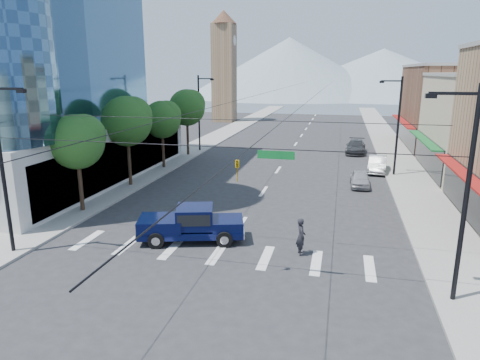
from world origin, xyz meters
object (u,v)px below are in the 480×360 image
at_px(pedestrian, 301,236).
at_px(parked_car_mid, 377,164).
at_px(parked_car_near, 360,179).
at_px(pickup_truck, 191,223).
at_px(parked_car_far, 356,147).

relative_size(pedestrian, parked_car_mid, 0.43).
height_order(pedestrian, parked_car_near, pedestrian).
bearing_deg(pedestrian, parked_car_near, -33.72).
distance_m(pedestrian, parked_car_mid, 21.62).
xyz_separation_m(pedestrian, parked_car_mid, (5.29, 20.96, -0.24)).
height_order(pickup_truck, pedestrian, pickup_truck).
height_order(pedestrian, parked_car_far, pedestrian).
distance_m(pickup_truck, parked_car_mid, 23.55).
xyz_separation_m(pickup_truck, parked_car_mid, (11.56, 20.51, -0.29)).
bearing_deg(pedestrian, pickup_truck, 65.29).
bearing_deg(pickup_truck, parked_car_mid, 44.64).
height_order(pickup_truck, parked_car_far, pickup_truck).
distance_m(pickup_truck, parked_car_far, 31.67).
height_order(pickup_truck, parked_car_mid, pickup_truck).
distance_m(pickup_truck, pedestrian, 6.28).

